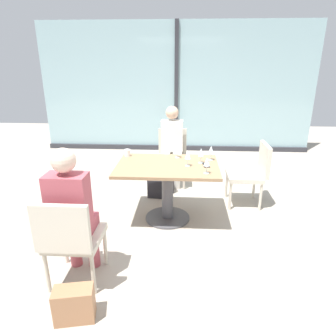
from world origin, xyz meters
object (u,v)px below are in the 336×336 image
Objects in this scene: chair_front_left at (70,237)px; chair_far_right at (252,171)px; wine_glass_1 at (211,150)px; handbag_2 at (158,188)px; wine_glass_0 at (207,162)px; cell_phone_on_table at (206,165)px; handbag_0 at (163,185)px; wine_glass_3 at (177,148)px; person_near_window at (172,143)px; dining_table_main at (168,179)px; person_front_left at (72,209)px; wine_glass_2 at (201,153)px; coffee_cup at (127,153)px; wine_glass_4 at (188,155)px; handbag_1 at (74,304)px; chair_near_window at (172,153)px.

chair_far_right is at bearing 42.70° from chair_front_left.
wine_glass_1 is 1.10m from handbag_2.
wine_glass_0 is 1.28× the size of cell_phone_on_table.
cell_phone_on_table is 1.14m from handbag_0.
wine_glass_0 reaches higher than chair_front_left.
wine_glass_0 is 0.65m from wine_glass_3.
cell_phone_on_table is at bearing -78.14° from handbag_0.
person_near_window is (-1.12, 0.64, 0.20)m from chair_far_right.
person_front_left reaches higher than dining_table_main.
handbag_2 is at bearing 135.74° from wine_glass_2.
wine_glass_1 is at bearing -9.79° from wine_glass_3.
cell_phone_on_table is (-0.07, -0.22, -0.13)m from wine_glass_1.
coffee_cup is 0.62× the size of cell_phone_on_table.
wine_glass_3 is at bearing 121.23° from wine_glass_0.
wine_glass_0 is at bearing -99.79° from wine_glass_1.
wine_glass_2 is 0.20m from wine_glass_4.
person_near_window is 2.87m from handbag_1.
person_front_left is 6.81× the size of wine_glass_1.
chair_far_right is (1.12, -0.75, 0.00)m from chair_near_window.
wine_glass_0 and wine_glass_1 have the same top height.
person_front_left is at bearing -108.36° from person_near_window.
wine_glass_2 reaches higher than cell_phone_on_table.
cell_phone_on_table is (-0.66, -0.50, 0.24)m from chair_far_right.
dining_table_main is 6.59× the size of wine_glass_1.
person_near_window is 2.38m from person_front_left.
wine_glass_2 reaches higher than chair_far_right.
dining_table_main is 1.40× the size of chair_far_right.
handbag_0 is at bearing 69.04° from handbag_2.
dining_table_main is at bearing -29.61° from coffee_cup.
handbag_1 is at bearing -102.74° from person_near_window.
wine_glass_2 is at bearing -13.33° from coffee_cup.
wine_glass_0 is at bearing -82.65° from wine_glass_2.
wine_glass_0 is 1.00× the size of wine_glass_3.
person_near_window reaches higher than chair_front_left.
wine_glass_4 is (-0.88, -0.53, 0.37)m from chair_far_right.
chair_far_right is 0.75m from wine_glass_1.
handbag_2 is at bearing 72.07° from person_front_left.
handbag_0 is (-1.24, 0.28, -0.36)m from chair_far_right.
chair_near_window is at bearing 90.00° from dining_table_main.
person_front_left is at bearing -144.39° from wine_glass_0.
person_near_window is at bearing 71.64° from person_front_left.
wine_glass_1 reaches higher than chair_front_left.
wine_glass_2 is 1.12m from handbag_0.
chair_far_right is 2.49m from person_front_left.
cell_phone_on_table is 1.09m from handbag_2.
wine_glass_3 is at bearing -83.44° from chair_near_window.
wine_glass_4 is at bearing -142.51° from wine_glass_2.
chair_far_right is 2.90× the size of handbag_1.
wine_glass_3 is (0.11, 0.28, 0.32)m from dining_table_main.
chair_far_right reaches higher than handbag_2.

